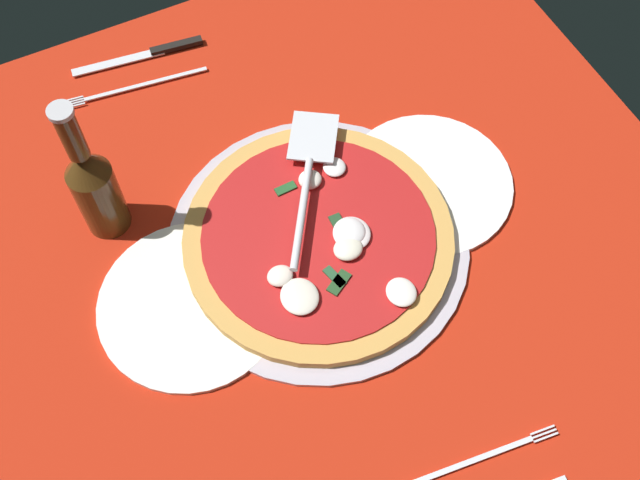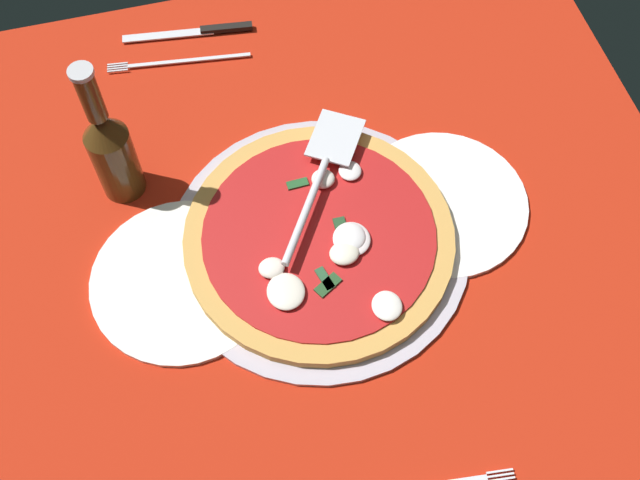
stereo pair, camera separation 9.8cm
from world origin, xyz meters
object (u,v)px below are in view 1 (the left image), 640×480
Objects in this scene: dinner_plate_left at (428,184)px; beer_bottle at (94,185)px; pizza_server at (308,175)px; dinner_plate_right at (191,305)px; pizza at (321,241)px; place_setting_near at (143,71)px.

beer_bottle is (39.99, -13.38, 8.18)cm from dinner_plate_left.
pizza_server is at bearing 163.33° from beer_bottle.
dinner_plate_right is 0.67× the size of pizza.
pizza_server is at bearing -21.45° from dinner_plate_left.
pizza_server is at bearing -157.06° from dinner_plate_right.
dinner_plate_right is 22.05cm from pizza_server.
pizza is 8.80cm from pizza_server.
place_setting_near reaches higher than dinner_plate_right.
dinner_plate_left is 1.01× the size of pizza_server.
beer_bottle is (25.01, -7.49, 4.27)cm from pizza_server.
dinner_plate_left is at bearing -175.79° from dinner_plate_right.
pizza_server is 26.46cm from beer_bottle.
pizza is at bearing 112.34° from place_setting_near.
dinner_plate_left is at bearing -172.41° from pizza.
dinner_plate_left is at bearing -78.75° from pizza_server.
beer_bottle is at bearing 106.04° from pizza_server.
dinner_plate_left is 35.07cm from dinner_plate_right.
pizza reaches higher than dinner_plate_left.
place_setting_near is at bearing 55.34° from pizza_server.
place_setting_near is (-7.59, -38.20, -0.15)cm from dinner_plate_right.
beer_bottle is (22.91, -15.66, 6.78)cm from pizza.
pizza is 1.49× the size of beer_bottle.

